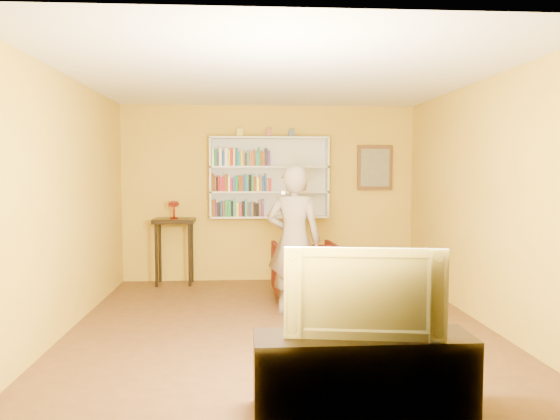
% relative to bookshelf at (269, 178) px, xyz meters
% --- Properties ---
extents(room_shell, '(5.30, 5.80, 2.88)m').
position_rel_bookshelf_xyz_m(room_shell, '(0.00, -2.41, -0.58)').
color(room_shell, '#4D3018').
rests_on(room_shell, ground).
extents(bookshelf, '(1.80, 0.29, 1.23)m').
position_rel_bookshelf_xyz_m(bookshelf, '(0.00, 0.00, 0.00)').
color(bookshelf, silver).
rests_on(bookshelf, room_shell).
extents(books_row_lower, '(0.77, 0.19, 0.27)m').
position_rel_bookshelf_xyz_m(books_row_lower, '(-0.48, -0.10, -0.46)').
color(books_row_lower, brown).
rests_on(books_row_lower, bookshelf).
extents(books_row_middle, '(0.88, 0.19, 0.27)m').
position_rel_bookshelf_xyz_m(books_row_middle, '(-0.42, -0.11, -0.08)').
color(books_row_middle, brown).
rests_on(books_row_middle, bookshelf).
extents(books_row_upper, '(0.87, 0.19, 0.27)m').
position_rel_bookshelf_xyz_m(books_row_upper, '(-0.43, -0.11, 0.30)').
color(books_row_upper, white).
rests_on(books_row_upper, bookshelf).
extents(ornament_left, '(0.09, 0.09, 0.12)m').
position_rel_bookshelf_xyz_m(ornament_left, '(-0.45, -0.06, 0.68)').
color(ornament_left, gold).
rests_on(ornament_left, bookshelf).
extents(ornament_centre, '(0.09, 0.09, 0.12)m').
position_rel_bookshelf_xyz_m(ornament_centre, '(-0.00, -0.06, 0.68)').
color(ornament_centre, brown).
rests_on(ornament_centre, bookshelf).
extents(ornament_right, '(0.08, 0.08, 0.11)m').
position_rel_bookshelf_xyz_m(ornament_right, '(0.34, -0.06, 0.68)').
color(ornament_right, '#424F6F').
rests_on(ornament_right, bookshelf).
extents(framed_painting, '(0.55, 0.05, 0.70)m').
position_rel_bookshelf_xyz_m(framed_painting, '(1.65, 0.05, 0.16)').
color(framed_painting, '#523317').
rests_on(framed_painting, room_shell).
extents(console_table, '(0.61, 0.46, 0.99)m').
position_rel_bookshelf_xyz_m(console_table, '(-1.43, -0.16, -0.78)').
color(console_table, black).
rests_on(console_table, ground).
extents(ruby_lustre, '(0.17, 0.17, 0.27)m').
position_rel_bookshelf_xyz_m(ruby_lustre, '(-1.43, -0.16, -0.41)').
color(ruby_lustre, maroon).
rests_on(ruby_lustre, console_table).
extents(armchair, '(0.86, 0.88, 0.76)m').
position_rel_bookshelf_xyz_m(armchair, '(0.42, -1.19, -1.21)').
color(armchair, '#410804').
rests_on(armchair, ground).
extents(person, '(0.71, 0.54, 1.76)m').
position_rel_bookshelf_xyz_m(person, '(0.20, -2.01, -0.72)').
color(person, '#695A4D').
rests_on(person, ground).
extents(game_remote, '(0.04, 0.15, 0.04)m').
position_rel_bookshelf_xyz_m(game_remote, '(0.05, -2.23, -0.14)').
color(game_remote, white).
rests_on(game_remote, person).
extents(tv_cabinet, '(1.53, 0.46, 0.55)m').
position_rel_bookshelf_xyz_m(tv_cabinet, '(0.44, -4.66, -1.32)').
color(tv_cabinet, black).
rests_on(tv_cabinet, ground).
extents(television, '(1.10, 0.31, 0.63)m').
position_rel_bookshelf_xyz_m(television, '(0.44, -4.66, -0.73)').
color(television, black).
rests_on(television, tv_cabinet).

